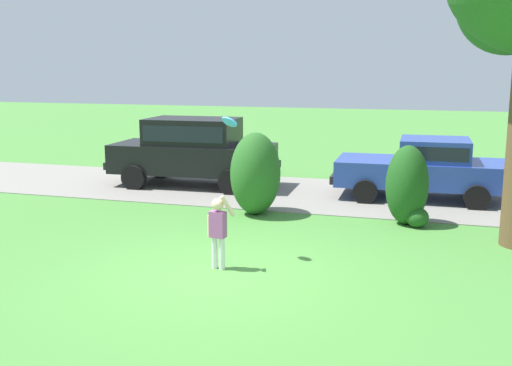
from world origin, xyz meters
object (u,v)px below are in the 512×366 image
child_thrower (218,227)px  frisbee (229,122)px  parked_suv (193,148)px  parked_sedan (425,166)px

child_thrower → frisbee: (-0.02, 0.67, 1.69)m
frisbee → parked_suv: bearing=118.0°
parked_sedan → frisbee: size_ratio=13.86×
parked_suv → child_thrower: size_ratio=3.70×
frisbee → child_thrower: bearing=-88.7°
parked_sedan → parked_suv: 6.31m
parked_sedan → frisbee: bearing=-118.2°
child_thrower → parked_sedan: bearing=64.4°
parked_sedan → child_thrower: size_ratio=3.45×
child_thrower → frisbee: 1.82m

